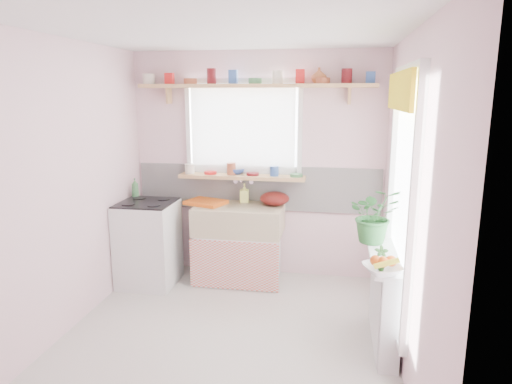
# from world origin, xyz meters

# --- Properties ---
(room) EXTENTS (3.20, 3.20, 3.20)m
(room) POSITION_xyz_m (0.66, 0.86, 1.37)
(room) COLOR beige
(room) RESTS_ON ground
(sink_unit) EXTENTS (0.95, 0.65, 1.11)m
(sink_unit) POSITION_xyz_m (-0.15, 1.29, 0.43)
(sink_unit) COLOR white
(sink_unit) RESTS_ON ground
(cooker) EXTENTS (0.58, 0.58, 0.93)m
(cooker) POSITION_xyz_m (-1.10, 1.05, 0.46)
(cooker) COLOR white
(cooker) RESTS_ON ground
(radiator_ledge) EXTENTS (0.22, 0.95, 0.78)m
(radiator_ledge) POSITION_xyz_m (1.30, 0.20, 0.40)
(radiator_ledge) COLOR white
(radiator_ledge) RESTS_ON ground
(windowsill) EXTENTS (1.40, 0.22, 0.04)m
(windowsill) POSITION_xyz_m (-0.15, 1.48, 1.14)
(windowsill) COLOR tan
(windowsill) RESTS_ON room
(pine_shelf) EXTENTS (2.52, 0.24, 0.04)m
(pine_shelf) POSITION_xyz_m (0.00, 1.47, 2.12)
(pine_shelf) COLOR tan
(pine_shelf) RESTS_ON room
(shelf_crockery) EXTENTS (2.47, 0.11, 0.12)m
(shelf_crockery) POSITION_xyz_m (-0.00, 1.47, 2.20)
(shelf_crockery) COLOR silver
(shelf_crockery) RESTS_ON pine_shelf
(sill_crockery) EXTENTS (1.35, 0.11, 0.12)m
(sill_crockery) POSITION_xyz_m (-0.20, 1.48, 1.21)
(sill_crockery) COLOR silver
(sill_crockery) RESTS_ON windowsill
(dish_tray) EXTENTS (0.48, 0.42, 0.04)m
(dish_tray) POSITION_xyz_m (-0.53, 1.33, 0.87)
(dish_tray) COLOR orange
(dish_tray) RESTS_ON sink_unit
(colander) EXTENTS (0.41, 0.41, 0.15)m
(colander) POSITION_xyz_m (0.22, 1.41, 0.92)
(colander) COLOR #54110E
(colander) RESTS_ON sink_unit
(jade_plant) EXTENTS (0.49, 0.44, 0.49)m
(jade_plant) POSITION_xyz_m (1.21, 0.52, 1.02)
(jade_plant) COLOR #29682E
(jade_plant) RESTS_ON radiator_ledge
(fruit_bowl) EXTENTS (0.35, 0.35, 0.07)m
(fruit_bowl) POSITION_xyz_m (1.22, -0.20, 0.81)
(fruit_bowl) COLOR silver
(fruit_bowl) RESTS_ON radiator_ledge
(herb_pot) EXTENTS (0.11, 0.08, 0.19)m
(herb_pot) POSITION_xyz_m (1.21, -0.16, 0.87)
(herb_pot) COLOR #2A5C25
(herb_pot) RESTS_ON radiator_ledge
(soap_bottle_sink) EXTENTS (0.11, 0.11, 0.21)m
(soap_bottle_sink) POSITION_xyz_m (-0.13, 1.49, 0.95)
(soap_bottle_sink) COLOR #E7F06A
(soap_bottle_sink) RESTS_ON sink_unit
(sill_cup) EXTENTS (0.15, 0.15, 0.09)m
(sill_cup) POSITION_xyz_m (-0.28, 1.54, 1.21)
(sill_cup) COLOR white
(sill_cup) RESTS_ON windowsill
(sill_bowl) EXTENTS (0.21, 0.21, 0.06)m
(sill_bowl) POSITION_xyz_m (-0.24, 1.54, 1.19)
(sill_bowl) COLOR #2E4897
(sill_bowl) RESTS_ON windowsill
(shelf_vase) EXTENTS (0.17, 0.17, 0.16)m
(shelf_vase) POSITION_xyz_m (0.66, 1.53, 2.22)
(shelf_vase) COLOR #B46437
(shelf_vase) RESTS_ON pine_shelf
(cooker_bottle) EXTENTS (0.10, 0.10, 0.21)m
(cooker_bottle) POSITION_xyz_m (-1.32, 1.27, 1.02)
(cooker_bottle) COLOR #3E7C45
(cooker_bottle) RESTS_ON cooker
(fruit) EXTENTS (0.20, 0.14, 0.10)m
(fruit) POSITION_xyz_m (1.22, -0.19, 0.87)
(fruit) COLOR #E25613
(fruit) RESTS_ON fruit_bowl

